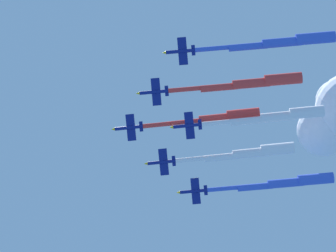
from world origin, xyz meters
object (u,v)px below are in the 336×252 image
jet_starboard_mid (281,42)px  jet_starboard_inner (248,153)px  jet_port_outer (284,183)px  jet_lead (214,119)px  jet_port_mid (276,116)px  jet_port_inner (250,83)px

jet_starboard_mid → jet_starboard_inner: bearing=-51.0°
jet_port_outer → jet_starboard_mid: bearing=110.4°
jet_lead → jet_port_outer: bearing=-112.7°
jet_starboard_mid → jet_port_outer: bearing=-69.6°
jet_starboard_inner → jet_port_mid: bearing=148.6°
jet_lead → jet_starboard_mid: 31.38m
jet_lead → jet_port_inner: bearing=156.0°
jet_port_mid → jet_port_outer: size_ratio=0.95×
jet_port_inner → jet_starboard_inner: size_ratio=1.06×
jet_starboard_inner → jet_port_mid: jet_starboard_inner is taller
jet_lead → jet_port_outer: 31.30m
jet_starboard_inner → jet_starboard_mid: jet_starboard_mid is taller
jet_port_mid → jet_lead: bearing=19.3°
jet_port_inner → jet_port_mid: 13.28m
jet_port_mid → jet_port_outer: bearing=-75.4°
jet_port_inner → jet_starboard_mid: (-13.30, 7.45, 1.45)m
jet_starboard_inner → jet_port_outer: (-6.71, -14.86, 1.33)m
jet_lead → jet_starboard_inner: size_ratio=0.99×
jet_port_inner → jet_port_outer: bearing=-85.7°
jet_starboard_mid → jet_port_outer: (15.98, -42.87, -0.37)m
jet_port_inner → jet_port_outer: (2.68, -35.41, 1.08)m
jet_starboard_inner → jet_port_mid: (-12.60, 7.70, -0.65)m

